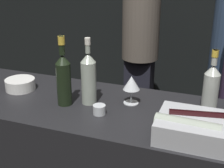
% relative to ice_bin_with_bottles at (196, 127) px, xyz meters
% --- Properties ---
extents(ice_bin_with_bottles, '(0.35, 0.27, 0.11)m').
position_rel_ice_bin_with_bottles_xyz_m(ice_bin_with_bottles, '(0.00, 0.00, 0.00)').
color(ice_bin_with_bottles, '#B7BABF').
rests_on(ice_bin_with_bottles, bar_counter).
extents(bowl_white, '(0.18, 0.18, 0.07)m').
position_rel_ice_bin_with_bottles_xyz_m(bowl_white, '(-1.06, 0.20, -0.02)').
color(bowl_white, white).
rests_on(bowl_white, bar_counter).
extents(wine_glass, '(0.09, 0.09, 0.16)m').
position_rel_ice_bin_with_bottles_xyz_m(wine_glass, '(-0.37, 0.25, 0.06)').
color(wine_glass, silver).
rests_on(wine_glass, bar_counter).
extents(candle_votive, '(0.07, 0.07, 0.05)m').
position_rel_ice_bin_with_bottles_xyz_m(candle_votive, '(-0.49, 0.07, -0.03)').
color(candle_votive, silver).
rests_on(candle_votive, bar_counter).
extents(rose_wine_bottle, '(0.08, 0.08, 0.32)m').
position_rel_ice_bin_with_bottles_xyz_m(rose_wine_bottle, '(0.03, 0.32, 0.08)').
color(rose_wine_bottle, '#B2B7AD').
rests_on(rose_wine_bottle, bar_counter).
extents(champagne_bottle, '(0.08, 0.08, 0.38)m').
position_rel_ice_bin_with_bottles_xyz_m(champagne_bottle, '(-0.71, 0.11, 0.10)').
color(champagne_bottle, black).
rests_on(champagne_bottle, bar_counter).
extents(white_wine_bottle, '(0.08, 0.08, 0.36)m').
position_rel_ice_bin_with_bottles_xyz_m(white_wine_bottle, '(-0.59, 0.18, 0.10)').
color(white_wine_bottle, '#9EA899').
rests_on(white_wine_bottle, bar_counter).
extents(person_in_hoodie, '(0.35, 0.35, 1.76)m').
position_rel_ice_bin_with_bottles_xyz_m(person_in_hoodie, '(-0.70, 1.61, -0.04)').
color(person_in_hoodie, black).
rests_on(person_in_hoodie, ground_plane).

